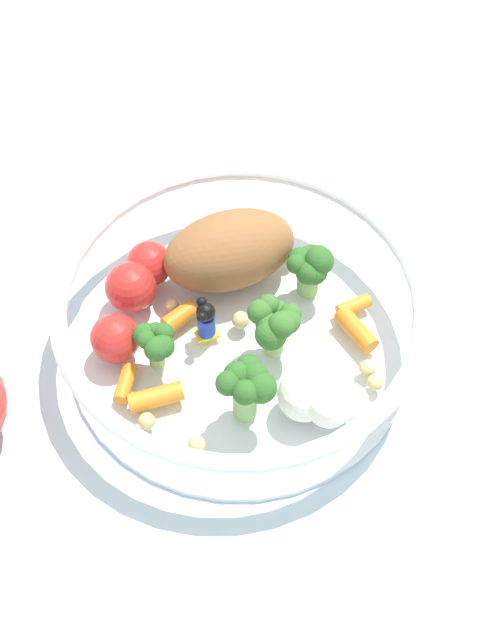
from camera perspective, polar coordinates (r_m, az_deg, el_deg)
The scene contains 2 objects.
ground_plane at distance 0.58m, azimuth -1.55°, elevation -2.38°, with size 2.40×2.40×0.00m, color silver.
food_container at distance 0.56m, azimuth 0.03°, elevation 0.34°, with size 0.23×0.23×0.06m.
Camera 1 is at (-0.14, -0.29, 0.48)m, focal length 50.06 mm.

